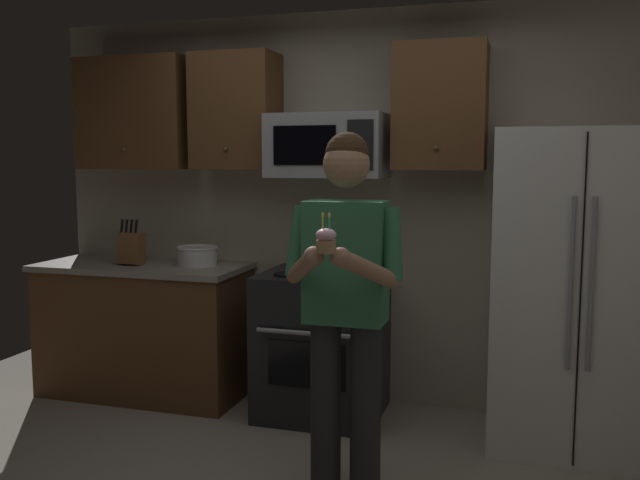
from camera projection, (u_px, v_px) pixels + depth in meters
wall_back at (360, 209)px, 4.58m from camera, size 4.40×0.10×2.60m
oven_range at (322, 344)px, 4.35m from camera, size 0.76×0.70×0.93m
microwave at (328, 146)px, 4.31m from camera, size 0.74×0.41×0.40m
refrigerator at (575, 290)px, 3.83m from camera, size 0.90×0.75×1.80m
cabinet_row_upper at (247, 112)px, 4.50m from camera, size 2.78×0.36×0.76m
counter_left at (145, 329)px, 4.74m from camera, size 1.44×0.66×0.92m
knife_block at (131, 248)px, 4.64m from camera, size 0.16×0.15×0.32m
bowl_large_white at (197, 255)px, 4.61m from camera, size 0.28×0.28×0.13m
person at (345, 294)px, 3.23m from camera, size 0.60×0.48×1.76m
cupcake at (326, 240)px, 2.88m from camera, size 0.09×0.09×0.17m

